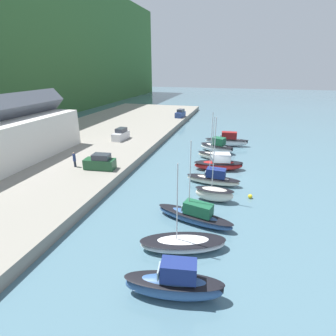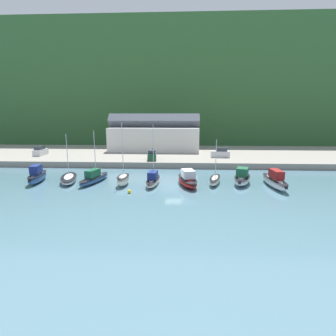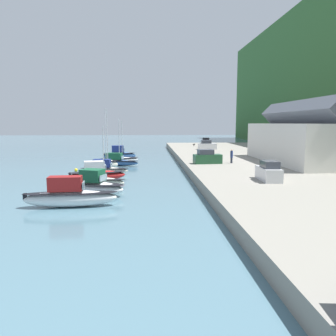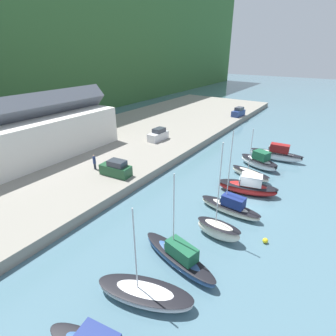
# 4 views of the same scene
# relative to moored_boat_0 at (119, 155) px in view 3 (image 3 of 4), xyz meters

# --- Properties ---
(ground_plane) EXTENTS (320.00, 320.00, 0.00)m
(ground_plane) POSITION_rel_moored_boat_0_xyz_m (22.16, -1.03, -1.07)
(ground_plane) COLOR slate
(quay_promenade) EXTENTS (117.27, 28.34, 1.24)m
(quay_promenade) POSITION_rel_moored_boat_0_xyz_m (22.16, 25.72, -0.45)
(quay_promenade) COLOR gray
(quay_promenade) RESTS_ON ground_plane
(harbor_clubhouse) EXTENTS (23.79, 8.78, 9.68)m
(harbor_clubhouse) POSITION_rel_moored_boat_0_xyz_m (16.17, 29.35, 3.74)
(harbor_clubhouse) COLOR silver
(harbor_clubhouse) RESTS_ON quay_promenade
(moored_boat_0) EXTENTS (2.72, 6.90, 2.89)m
(moored_boat_0) POSITION_rel_moored_boat_0_xyz_m (0.00, 0.00, 0.00)
(moored_boat_0) COLOR #33568E
(moored_boat_0) RESTS_ON ground_plane
(moored_boat_1) EXTENTS (4.51, 7.67, 7.80)m
(moored_boat_1) POSITION_rel_moored_boat_0_xyz_m (4.97, 0.52, -0.50)
(moored_boat_1) COLOR white
(moored_boat_1) RESTS_ON ground_plane
(moored_boat_2) EXTENTS (3.63, 8.19, 8.33)m
(moored_boat_2) POSITION_rel_moored_boat_0_xyz_m (9.26, 0.27, -0.27)
(moored_boat_2) COLOR #33568E
(moored_boat_2) RESTS_ON ground_plane
(moored_boat_3) EXTENTS (1.78, 4.45, 9.66)m
(moored_boat_3) POSITION_rel_moored_boat_0_xyz_m (14.31, -1.08, -0.16)
(moored_boat_3) COLOR white
(moored_boat_3) RESTS_ON ground_plane
(moored_boat_4) EXTENTS (2.31, 7.14, 9.37)m
(moored_boat_4) POSITION_rel_moored_boat_0_xyz_m (18.93, -0.49, -0.27)
(moored_boat_4) COLOR white
(moored_boat_4) RESTS_ON ground_plane
(moored_boat_5) EXTENTS (3.96, 7.62, 2.55)m
(moored_boat_5) POSITION_rel_moored_boat_0_xyz_m (24.34, -0.68, -0.14)
(moored_boat_5) COLOR red
(moored_boat_5) RESTS_ON ground_plane
(moored_boat_6) EXTENTS (2.89, 6.02, 7.05)m
(moored_boat_6) POSITION_rel_moored_boat_0_xyz_m (28.71, 0.43, -0.42)
(moored_boat_6) COLOR white
(moored_boat_6) RESTS_ON ground_plane
(moored_boat_7) EXTENTS (4.28, 6.67, 2.70)m
(moored_boat_7) POSITION_rel_moored_boat_0_xyz_m (33.01, 0.48, -0.08)
(moored_boat_7) COLOR white
(moored_boat_7) RESTS_ON ground_plane
(moored_boat_8) EXTENTS (2.39, 8.37, 2.74)m
(moored_boat_8) POSITION_rel_moored_boat_0_xyz_m (37.57, -1.00, -0.06)
(moored_boat_8) COLOR white
(moored_boat_8) RESTS_ON ground_plane
(parked_car_0) EXTENTS (4.29, 2.02, 2.16)m
(parked_car_0) POSITION_rel_moored_boat_0_xyz_m (32.25, 18.90, 1.08)
(parked_car_0) COLOR silver
(parked_car_0) RESTS_ON quay_promenade
(parked_car_2) EXTENTS (1.86, 4.22, 2.16)m
(parked_car_2) POSITION_rel_moored_boat_0_xyz_m (-9.97, 19.71, 1.08)
(parked_car_2) COLOR silver
(parked_car_2) RESTS_ON quay_promenade
(parked_car_3) EXTENTS (2.23, 4.37, 2.16)m
(parked_car_3) POSITION_rel_moored_boat_0_xyz_m (17.09, 14.91, 1.08)
(parked_car_3) COLOR #1E4C2D
(parked_car_3) RESTS_ON quay_promenade
(pickup_truck_0) EXTENTS (4.91, 2.45, 1.90)m
(pickup_truck_0) POSITION_rel_moored_boat_0_xyz_m (-27.28, 22.50, 0.98)
(pickup_truck_0) COLOR black
(pickup_truck_0) RESTS_ON quay_promenade
(person_on_quay) EXTENTS (0.40, 0.40, 2.14)m
(person_on_quay) POSITION_rel_moored_boat_0_xyz_m (16.84, 18.76, 1.26)
(person_on_quay) COLOR #232838
(person_on_quay) RESTS_ON quay_promenade
(dog_on_quay) EXTENTS (0.73, 0.82, 0.68)m
(dog_on_quay) POSITION_rel_moored_boat_0_xyz_m (-20.76, 18.11, 0.62)
(dog_on_quay) COLOR black
(dog_on_quay) RESTS_ON quay_promenade
(mooring_buoy_0) EXTENTS (0.51, 0.51, 0.51)m
(mooring_buoy_0) POSITION_rel_moored_boat_0_xyz_m (16.06, -5.13, -0.82)
(mooring_buoy_0) COLOR yellow
(mooring_buoy_0) RESTS_ON ground_plane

